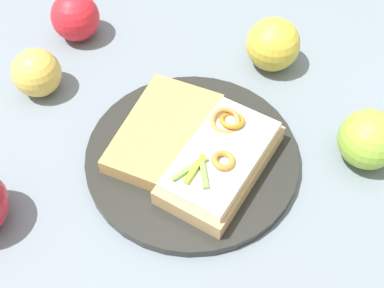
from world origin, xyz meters
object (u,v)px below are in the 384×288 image
object	(u,v)px
apple_0	(369,139)
bread_slice_side	(163,134)
apple_1	(273,44)
plate	(192,156)
apple_5	(75,17)
sandwich	(223,159)
apple_2	(37,73)

from	to	relation	value
apple_0	bread_slice_side	bearing A→B (deg)	-148.61
apple_0	apple_1	size ratio (longest dim) A/B	0.98
plate	apple_5	bearing A→B (deg)	162.13
apple_0	apple_5	size ratio (longest dim) A/B	1.03
sandwich	apple_0	world-z (taller)	apple_0
sandwich	apple_2	world-z (taller)	apple_2
apple_2	apple_0	bearing A→B (deg)	20.19
plate	apple_0	bearing A→B (deg)	36.58
apple_2	apple_5	distance (m)	0.12
apple_0	apple_1	xyz separation A→B (m)	(-0.19, 0.08, 0.00)
sandwich	apple_2	distance (m)	0.30
plate	apple_5	distance (m)	0.30
apple_2	apple_5	size ratio (longest dim) A/B	0.92
sandwich	apple_1	distance (m)	0.22
plate	sandwich	world-z (taller)	sandwich
apple_2	plate	bearing A→B (deg)	5.78
apple_1	apple_2	xyz separation A→B (m)	(-0.24, -0.24, -0.00)
apple_5	apple_1	bearing A→B (deg)	23.38
plate	sandwich	xyz separation A→B (m)	(0.04, 0.00, 0.03)
apple_0	apple_5	distance (m)	0.47
bread_slice_side	apple_0	distance (m)	0.26
plate	bread_slice_side	distance (m)	0.05
plate	apple_5	xyz separation A→B (m)	(-0.29, 0.09, 0.03)
apple_1	bread_slice_side	bearing A→B (deg)	-99.65
apple_2	sandwich	bearing A→B (deg)	5.67
apple_5	bread_slice_side	bearing A→B (deg)	-21.51
apple_0	apple_5	world-z (taller)	apple_0
apple_1	apple_5	xyz separation A→B (m)	(-0.28, -0.12, -0.00)
bread_slice_side	apple_1	xyz separation A→B (m)	(0.04, 0.22, 0.01)
bread_slice_side	apple_2	size ratio (longest dim) A/B	2.38
apple_0	apple_1	world-z (taller)	apple_1
apple_5	apple_0	bearing A→B (deg)	4.87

